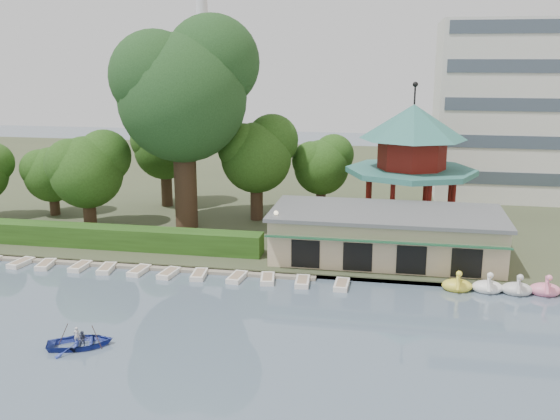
% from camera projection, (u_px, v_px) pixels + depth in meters
% --- Properties ---
extents(ground_plane, '(220.00, 220.00, 0.00)m').
position_uv_depth(ground_plane, '(177.00, 386.00, 31.94)').
color(ground_plane, slate).
rests_on(ground_plane, ground).
extents(shore, '(220.00, 70.00, 0.40)m').
position_uv_depth(shore, '(313.00, 184.00, 81.51)').
color(shore, '#424930').
rests_on(shore, ground).
extents(embankment, '(220.00, 0.60, 0.30)m').
position_uv_depth(embankment, '(253.00, 271.00, 48.41)').
color(embankment, gray).
rests_on(embankment, ground).
extents(dock, '(34.00, 1.60, 0.24)m').
position_uv_depth(dock, '(109.00, 263.00, 50.47)').
color(dock, gray).
rests_on(dock, ground).
extents(boathouse, '(18.60, 9.39, 3.90)m').
position_uv_depth(boathouse, '(386.00, 234.00, 50.56)').
color(boathouse, '#C4AE8C').
rests_on(boathouse, shore).
extents(pavilion, '(12.40, 12.40, 13.50)m').
position_uv_depth(pavilion, '(412.00, 154.00, 58.54)').
color(pavilion, '#C4AE8C').
rests_on(pavilion, shore).
extents(hedge, '(30.00, 2.00, 1.80)m').
position_uv_depth(hedge, '(92.00, 236.00, 53.87)').
color(hedge, '#285018').
rests_on(hedge, shore).
extents(lamp_post, '(0.36, 0.36, 4.28)m').
position_uv_depth(lamp_post, '(276.00, 227.00, 49.00)').
color(lamp_post, black).
rests_on(lamp_post, shore).
extents(big_tree, '(13.04, 12.15, 19.90)m').
position_uv_depth(big_tree, '(184.00, 87.00, 57.12)').
color(big_tree, '#3A281C').
rests_on(big_tree, shore).
extents(small_trees, '(39.08, 16.88, 10.51)m').
position_uv_depth(small_trees, '(158.00, 159.00, 62.64)').
color(small_trees, '#3A281C').
rests_on(small_trees, shore).
extents(moored_rowboats, '(35.23, 2.62, 0.36)m').
position_uv_depth(moored_rowboats, '(123.00, 270.00, 48.72)').
color(moored_rowboats, white).
rests_on(moored_rowboats, ground).
extents(rowboat_with_passengers, '(6.23, 5.45, 2.01)m').
position_uv_depth(rowboat_with_passengers, '(80.00, 338.00, 36.10)').
color(rowboat_with_passengers, '#2A3CA0').
rests_on(rowboat_with_passengers, ground).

